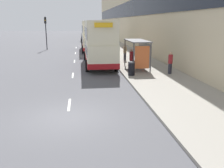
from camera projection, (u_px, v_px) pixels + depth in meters
name	position (u px, v px, depth m)	size (l,w,h in m)	color
ground_plane	(68.00, 117.00, 11.26)	(220.00, 220.00, 0.00)	#515156
pavement	(110.00, 43.00, 49.09)	(5.00, 93.00, 0.14)	gray
terrace_facade	(130.00, 7.00, 47.90)	(3.10, 93.00, 13.91)	#C6B793
lane_mark_0	(69.00, 105.00, 12.95)	(0.12, 2.00, 0.01)	silver
lane_mark_1	(73.00, 75.00, 20.04)	(0.12, 2.00, 0.01)	silver
lane_mark_2	(74.00, 61.00, 27.13)	(0.12, 2.00, 0.01)	silver
lane_mark_3	(75.00, 53.00, 34.22)	(0.12, 2.00, 0.01)	silver
lane_mark_4	(76.00, 48.00, 41.30)	(0.12, 2.00, 0.01)	silver
bus_shelter	(140.00, 49.00, 21.58)	(1.60, 4.20, 2.48)	#4C4C51
double_decker_bus_near	(99.00, 42.00, 24.27)	(2.85, 10.29, 4.30)	beige
double_decker_bus_ahead	(91.00, 35.00, 36.91)	(2.85, 11.11, 4.30)	beige
car_0	(85.00, 37.00, 53.92)	(1.94, 4.33, 1.85)	black
pedestrian_at_shelter	(131.00, 59.00, 21.27)	(0.36, 0.36, 1.81)	#23232D
pedestrian_1	(125.00, 52.00, 26.58)	(0.34, 0.34, 1.70)	#23232D
pedestrian_2	(170.00, 63.00, 19.75)	(0.35, 0.35, 1.76)	#23232D
litter_bin	(131.00, 69.00, 19.30)	(0.55, 0.55, 1.05)	black
traffic_light_far_kerb	(46.00, 28.00, 37.52)	(0.30, 0.32, 4.93)	black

